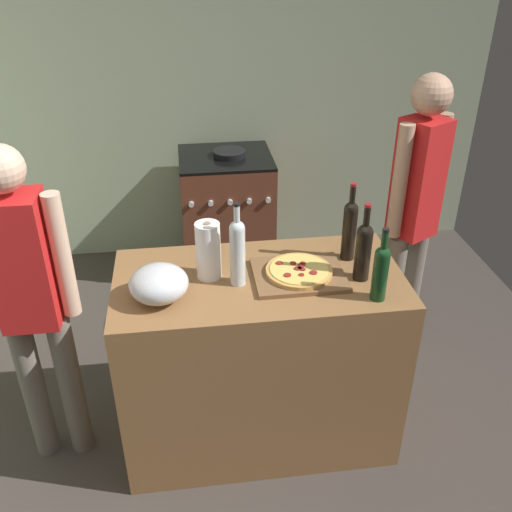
% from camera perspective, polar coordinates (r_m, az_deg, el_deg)
% --- Properties ---
extents(ground_plane, '(4.45, 3.37, 0.02)m').
position_cam_1_polar(ground_plane, '(3.56, -4.94, -10.07)').
color(ground_plane, '#3F3833').
extents(kitchen_wall_rear, '(4.45, 0.10, 2.60)m').
position_cam_1_polar(kitchen_wall_rear, '(4.27, -6.93, 16.71)').
color(kitchen_wall_rear, '#99A889').
rests_on(kitchen_wall_rear, ground_plane).
extents(counter, '(1.29, 0.66, 0.94)m').
position_cam_1_polar(counter, '(2.80, 0.28, -10.25)').
color(counter, olive).
rests_on(counter, ground_plane).
extents(cutting_board, '(0.40, 0.32, 0.02)m').
position_cam_1_polar(cutting_board, '(2.53, 4.32, -1.88)').
color(cutting_board, brown).
rests_on(cutting_board, counter).
extents(pizza, '(0.30, 0.30, 0.03)m').
position_cam_1_polar(pizza, '(2.51, 4.33, -1.47)').
color(pizza, tan).
rests_on(pizza, cutting_board).
extents(mixing_bowl, '(0.25, 0.25, 0.15)m').
position_cam_1_polar(mixing_bowl, '(2.37, -9.71, -2.76)').
color(mixing_bowl, '#B2B2B7').
rests_on(mixing_bowl, counter).
extents(paper_towel_roll, '(0.11, 0.11, 0.27)m').
position_cam_1_polar(paper_towel_roll, '(2.47, -4.81, 0.53)').
color(paper_towel_roll, white).
rests_on(paper_towel_roll, counter).
extents(wine_bottle_green, '(0.06, 0.06, 0.33)m').
position_cam_1_polar(wine_bottle_green, '(2.36, 12.39, -1.37)').
color(wine_bottle_green, '#143819').
rests_on(wine_bottle_green, counter).
extents(wine_bottle_dark, '(0.06, 0.06, 0.38)m').
position_cam_1_polar(wine_bottle_dark, '(2.62, 9.36, 2.85)').
color(wine_bottle_dark, black).
rests_on(wine_bottle_dark, counter).
extents(wine_bottle_amber, '(0.07, 0.07, 0.36)m').
position_cam_1_polar(wine_bottle_amber, '(2.48, 10.71, 0.73)').
color(wine_bottle_amber, black).
rests_on(wine_bottle_amber, counter).
extents(wine_bottle_clear, '(0.07, 0.07, 0.38)m').
position_cam_1_polar(wine_bottle_clear, '(2.39, -1.87, 0.64)').
color(wine_bottle_clear, silver).
rests_on(wine_bottle_clear, counter).
extents(stove, '(0.64, 0.60, 0.94)m').
position_cam_1_polar(stove, '(4.19, -2.93, 4.24)').
color(stove, brown).
rests_on(stove, ground_plane).
extents(person_in_stripes, '(0.40, 0.20, 1.60)m').
position_cam_1_polar(person_in_stripes, '(2.61, -21.67, -3.77)').
color(person_in_stripes, slate).
rests_on(person_in_stripes, ground_plane).
extents(person_in_red, '(0.33, 0.27, 1.69)m').
position_cam_1_polar(person_in_red, '(3.15, 15.50, 4.38)').
color(person_in_red, slate).
rests_on(person_in_red, ground_plane).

